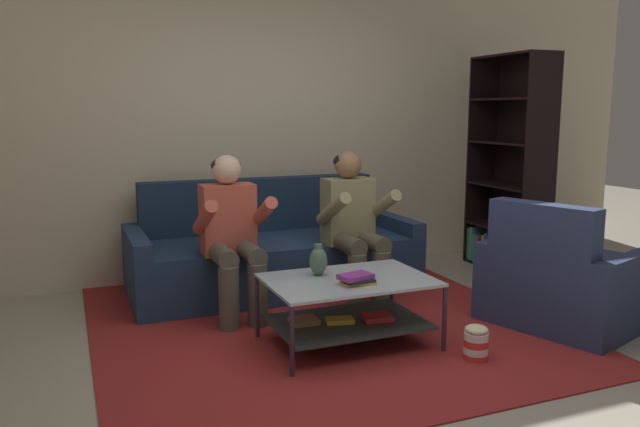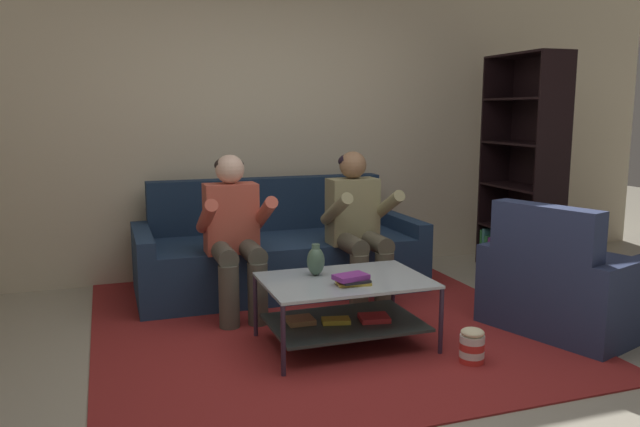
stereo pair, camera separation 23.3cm
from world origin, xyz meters
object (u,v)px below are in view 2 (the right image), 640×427
object	(u,v)px
coffee_table	(344,302)
couch	(278,254)
armchair	(570,287)
person_seated_left	(234,229)
person_seated_right	(358,221)
bookshelf	(523,179)
book_stack	(352,279)
vase	(316,261)
popcorn_tub	(472,346)

from	to	relation	value
coffee_table	couch	bearing A→B (deg)	91.84
couch	armchair	world-z (taller)	couch
armchair	couch	bearing A→B (deg)	135.66
person_seated_left	person_seated_right	world-z (taller)	person_seated_right
bookshelf	couch	bearing A→B (deg)	175.93
person_seated_left	book_stack	distance (m)	1.10
couch	vase	distance (m)	1.27
popcorn_tub	person_seated_left	bearing A→B (deg)	130.22
coffee_table	armchair	world-z (taller)	armchair
armchair	book_stack	bearing A→B (deg)	177.86
person_seated_left	vase	size ratio (longest dim) A/B	5.73
person_seated_right	coffee_table	size ratio (longest dim) A/B	1.14
vase	armchair	world-z (taller)	armchair
armchair	person_seated_right	bearing A→B (deg)	138.37
couch	vase	xyz separation A→B (m)	(-0.09, -1.25, 0.24)
person_seated_right	armchair	distance (m)	1.57
person_seated_right	vase	size ratio (longest dim) A/B	5.74
vase	armchair	size ratio (longest dim) A/B	0.17
person_seated_right	popcorn_tub	distance (m)	1.45
person_seated_right	coffee_table	bearing A→B (deg)	-117.74
person_seated_right	popcorn_tub	size ratio (longest dim) A/B	5.34
person_seated_left	coffee_table	world-z (taller)	person_seated_left
vase	armchair	xyz separation A→B (m)	(1.72, -0.34, -0.24)
vase	book_stack	xyz separation A→B (m)	(0.14, -0.28, -0.06)
coffee_table	popcorn_tub	distance (m)	0.81
book_stack	popcorn_tub	size ratio (longest dim) A/B	1.08
book_stack	person_seated_right	bearing A→B (deg)	65.59
couch	coffee_table	size ratio (longest dim) A/B	2.26
bookshelf	popcorn_tub	bearing A→B (deg)	-132.95
popcorn_tub	coffee_table	bearing A→B (deg)	139.84
couch	coffee_table	bearing A→B (deg)	-88.16
couch	vase	bearing A→B (deg)	-94.33
coffee_table	vase	xyz separation A→B (m)	(-0.14, 0.15, 0.24)
coffee_table	popcorn_tub	world-z (taller)	coffee_table
person_seated_right	book_stack	size ratio (longest dim) A/B	4.96
person_seated_right	book_stack	world-z (taller)	person_seated_right
coffee_table	bookshelf	xyz separation A→B (m)	(2.23, 1.23, 0.57)
book_stack	armchair	world-z (taller)	armchair
person_seated_right	bookshelf	size ratio (longest dim) A/B	0.59
coffee_table	popcorn_tub	size ratio (longest dim) A/B	4.69
person_seated_left	book_stack	xyz separation A→B (m)	(0.52, -0.96, -0.17)
coffee_table	book_stack	xyz separation A→B (m)	(-0.00, -0.13, 0.18)
couch	vase	size ratio (longest dim) A/B	11.38
coffee_table	popcorn_tub	bearing A→B (deg)	-40.16
coffee_table	book_stack	size ratio (longest dim) A/B	4.35
person_seated_left	popcorn_tub	world-z (taller)	person_seated_left
couch	bookshelf	world-z (taller)	bookshelf
couch	person_seated_right	bearing A→B (deg)	-49.94
bookshelf	armchair	xyz separation A→B (m)	(-0.65, -1.42, -0.57)
couch	armchair	distance (m)	2.27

